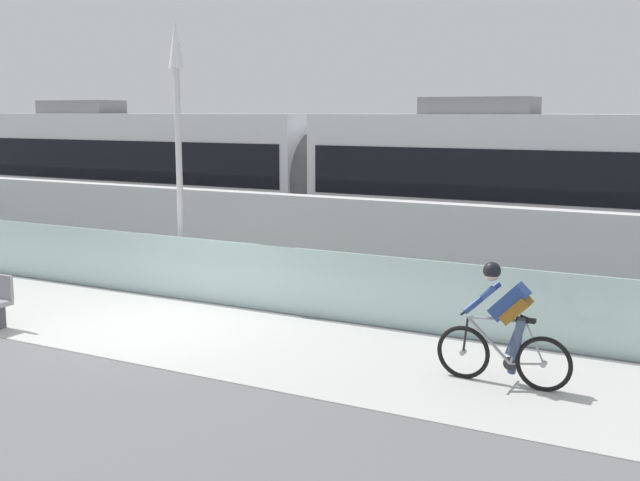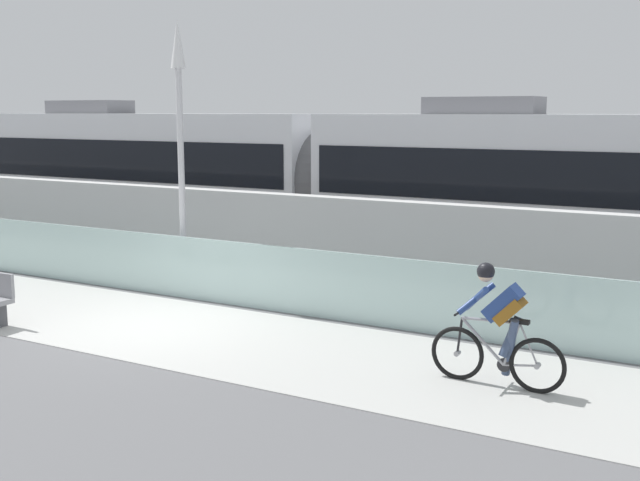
# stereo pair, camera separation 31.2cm
# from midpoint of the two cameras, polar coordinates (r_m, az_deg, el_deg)

# --- Properties ---
(ground_plane) EXTENTS (200.00, 200.00, 0.00)m
(ground_plane) POSITION_cam_midpoint_polar(r_m,az_deg,el_deg) (13.20, -12.87, -6.21)
(ground_plane) COLOR slate
(bike_path_deck) EXTENTS (32.00, 3.20, 0.01)m
(bike_path_deck) POSITION_cam_midpoint_polar(r_m,az_deg,el_deg) (13.20, -12.87, -6.19)
(bike_path_deck) COLOR beige
(bike_path_deck) RESTS_ON ground
(glass_parapet) EXTENTS (32.00, 0.05, 1.18)m
(glass_parapet) POSITION_cam_midpoint_polar(r_m,az_deg,el_deg) (14.47, -8.17, -2.29)
(glass_parapet) COLOR silver
(glass_parapet) RESTS_ON ground
(concrete_barrier_wall) EXTENTS (32.00, 0.36, 1.88)m
(concrete_barrier_wall) POSITION_cam_midpoint_polar(r_m,az_deg,el_deg) (15.87, -4.37, 0.10)
(concrete_barrier_wall) COLOR silver
(concrete_barrier_wall) RESTS_ON ground
(tram_rail_near) EXTENTS (32.00, 0.08, 0.01)m
(tram_rail_near) POSITION_cam_midpoint_polar(r_m,az_deg,el_deg) (18.14, -0.13, -1.70)
(tram_rail_near) COLOR #595654
(tram_rail_near) RESTS_ON ground
(tram_rail_far) EXTENTS (32.00, 0.08, 0.01)m
(tram_rail_far) POSITION_cam_midpoint_polar(r_m,az_deg,el_deg) (19.40, 1.87, -0.97)
(tram_rail_far) COLOR #595654
(tram_rail_far) RESTS_ON ground
(tram) EXTENTS (22.56, 2.54, 3.81)m
(tram) POSITION_cam_midpoint_polar(r_m,az_deg,el_deg) (18.71, -0.29, 4.49)
(tram) COLOR silver
(tram) RESTS_ON ground
(cyclist_on_bike) EXTENTS (1.77, 0.58, 1.61)m
(cyclist_on_bike) POSITION_cam_midpoint_polar(r_m,az_deg,el_deg) (10.28, 12.49, -6.17)
(cyclist_on_bike) COLOR black
(cyclist_on_bike) RESTS_ON ground
(lamp_post_antenna) EXTENTS (0.28, 0.28, 5.20)m
(lamp_post_antenna) POSITION_cam_midpoint_polar(r_m,az_deg,el_deg) (15.05, -10.96, 8.45)
(lamp_post_antenna) COLOR gray
(lamp_post_antenna) RESTS_ON ground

